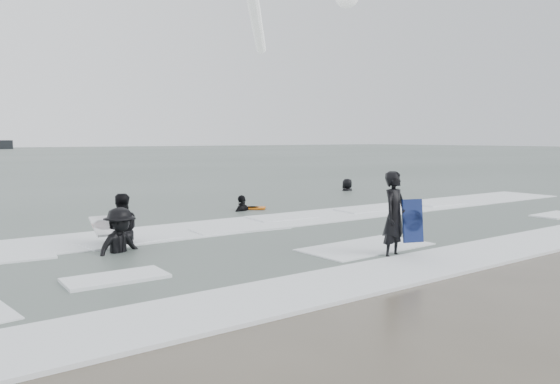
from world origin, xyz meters
TOP-DOWN VIEW (x-y plane):
  - ground at (0.00, 0.00)m, footprint 320.00×320.00m
  - surfer_centre at (-0.15, 0.35)m, footprint 0.82×0.65m
  - surfer_wading at (-4.73, 5.08)m, footprint 1.04×0.89m
  - surfer_breaker at (-5.07, 4.17)m, footprint 1.43×1.09m
  - surfer_right_near at (1.00, 8.79)m, footprint 1.12×0.75m
  - surfer_right_far at (9.20, 12.21)m, footprint 0.96×0.70m
  - surf_foam at (0.00, 3.70)m, footprint 30.03×9.06m
  - bodyboards at (-1.18, 4.78)m, footprint 7.44×9.48m

SIDE VIEW (x-z plane):
  - ground at x=0.00m, z-range 0.00..0.00m
  - surfer_centre at x=-0.15m, z-range -0.98..0.98m
  - surfer_wading at x=-4.73m, z-range -0.94..0.94m
  - surfer_breaker at x=-5.07m, z-range -0.98..0.98m
  - surfer_right_near at x=1.00m, z-range -0.89..0.89m
  - surfer_right_far at x=9.20m, z-range -0.91..0.91m
  - surf_foam at x=0.00m, z-range 0.00..0.08m
  - bodyboards at x=-1.18m, z-range -0.13..1.12m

